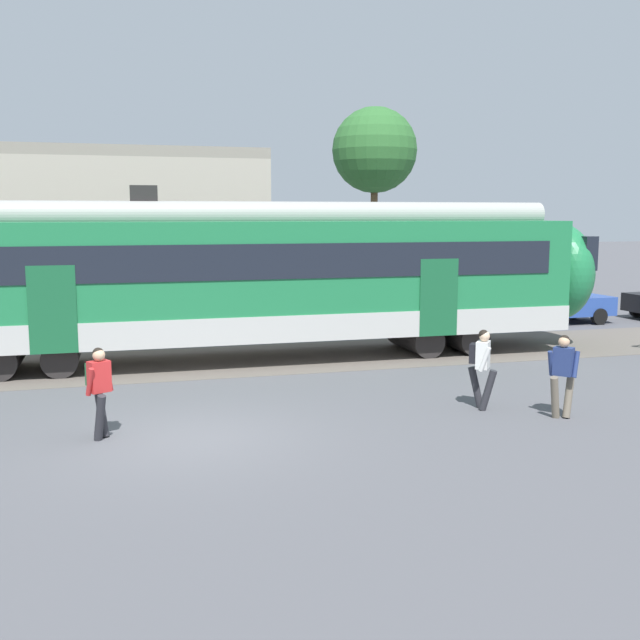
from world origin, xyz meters
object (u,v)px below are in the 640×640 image
Objects in this scene: pedestrian_white at (482,362)px; pedestrian_red at (99,385)px; pedestrian_navy at (563,369)px; parked_car_blue at (557,302)px.

pedestrian_red is at bearing -179.49° from pedestrian_white.
pedestrian_navy is (1.24, -1.03, 0.00)m from pedestrian_white.
pedestrian_navy is (8.78, -0.97, 0.00)m from pedestrian_red.
parked_car_blue is (8.41, 10.35, -0.21)m from pedestrian_white.
pedestrian_white is (7.54, 0.07, 0.00)m from pedestrian_red.
pedestrian_red is at bearing -146.86° from parked_car_blue.
pedestrian_navy is 13.45m from parked_car_blue.
parked_car_blue is at bearing 57.78° from pedestrian_navy.
pedestrian_red is at bearing 173.72° from pedestrian_navy.
pedestrian_red is 0.41× the size of parked_car_blue.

